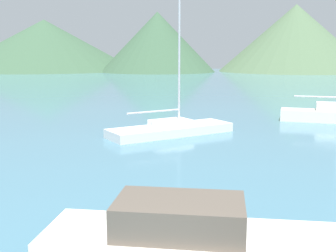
% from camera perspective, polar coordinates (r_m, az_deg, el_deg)
% --- Properties ---
extents(motorboat_near, '(8.58, 3.14, 2.07)m').
position_cam_1_polar(motorboat_near, '(9.60, 10.58, -15.86)').
color(motorboat_near, white).
rests_on(motorboat_near, ground_plane).
extents(sailboat_inner, '(6.71, 3.51, 11.24)m').
position_cam_1_polar(sailboat_inner, '(30.22, 21.51, 1.55)').
color(sailboat_inner, white).
rests_on(sailboat_inner, ground_plane).
extents(sailboat_middle, '(7.35, 5.64, 8.84)m').
position_cam_1_polar(sailboat_middle, '(23.81, 0.65, -0.30)').
color(sailboat_middle, white).
rests_on(sailboat_middle, ground_plane).
extents(hill_west, '(49.26, 49.26, 13.41)m').
position_cam_1_polar(hill_west, '(120.41, -16.08, 10.50)').
color(hill_west, '#38563D').
rests_on(hill_west, ground_plane).
extents(hill_central, '(28.34, 28.34, 14.46)m').
position_cam_1_polar(hill_central, '(105.05, -1.17, 11.31)').
color(hill_central, '#38563D').
rests_on(hill_central, ground_plane).
extents(hill_east, '(37.47, 37.47, 16.44)m').
position_cam_1_polar(hill_east, '(111.52, 17.09, 11.31)').
color(hill_east, '#4C6647').
rests_on(hill_east, ground_plane).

